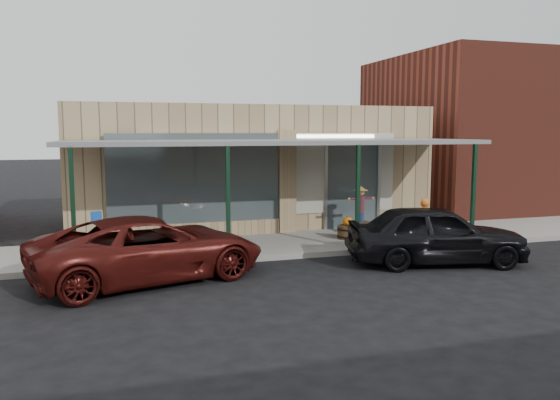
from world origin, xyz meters
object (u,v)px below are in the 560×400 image
object	(u,v)px
barrel_pumpkin	(347,230)
parked_sedan	(436,234)
car_maroon	(150,248)
handicap_sign	(97,230)
barrel_scarecrow	(361,218)

from	to	relation	value
barrel_pumpkin	parked_sedan	world-z (taller)	parked_sedan
parked_sedan	car_maroon	size ratio (longest dim) A/B	0.91
handicap_sign	parked_sedan	bearing A→B (deg)	-33.13
parked_sedan	car_maroon	distance (m)	7.08
handicap_sign	barrel_pumpkin	bearing A→B (deg)	-11.72
handicap_sign	car_maroon	world-z (taller)	car_maroon
barrel_scarecrow	car_maroon	size ratio (longest dim) A/B	0.29
handicap_sign	car_maroon	bearing A→B (deg)	-69.40
barrel_scarecrow	handicap_sign	bearing A→B (deg)	177.16
barrel_scarecrow	parked_sedan	world-z (taller)	barrel_scarecrow
barrel_scarecrow	handicap_sign	distance (m)	7.97
barrel_pumpkin	car_maroon	world-z (taller)	car_maroon
barrel_scarecrow	car_maroon	world-z (taller)	barrel_scarecrow
parked_sedan	car_maroon	bearing A→B (deg)	98.74
barrel_scarecrow	barrel_pumpkin	xyz separation A→B (m)	(-0.69, -0.57, -0.26)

